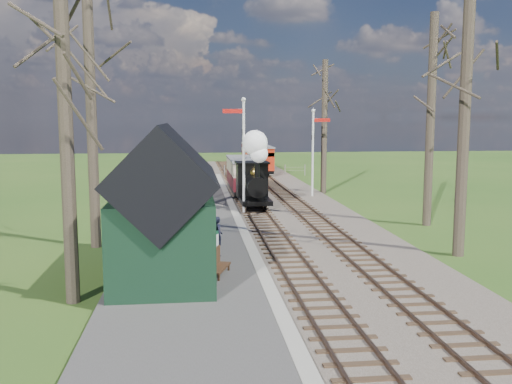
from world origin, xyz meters
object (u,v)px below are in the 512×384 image
Objects in this scene: semaphore_near at (242,147)px; semaphore_far at (314,146)px; person at (218,236)px; red_carriage_a at (260,159)px; bench at (216,263)px; station_shed at (165,210)px; coach at (244,174)px; locomotive at (254,175)px; sign_board at (214,248)px; red_carriage_b at (254,155)px.

semaphore_near is 1.09× the size of semaphore_far.
person is at bearing -113.64° from semaphore_far.
semaphore_far is 1.15× the size of red_carriage_a.
person is at bearing 86.12° from bench.
station_shed is at bearing -106.38° from semaphore_near.
semaphore_far is 0.83× the size of coach.
red_carriage_a is (-1.77, 14.32, -1.89)m from semaphore_far.
red_carriage_a is (6.90, 32.32, -0.80)m from station_shed.
red_carriage_a is at bearing 80.59° from semaphore_near.
red_carriage_a reaches higher than person.
person is (1.77, 2.23, -1.35)m from station_shed.
bench is (-1.94, -12.35, -3.04)m from semaphore_near.
bench is at bearing -98.91° from semaphore_near.
semaphore_far is 6.51m from locomotive.
locomotive is 0.62× the size of coach.
person is at bearing -100.21° from semaphore_near.
semaphore_far is 18.60m from sign_board.
locomotive is 0.87× the size of red_carriage_b.
locomotive is 11.49m from person.
coach is 18.56m from red_carriage_b.
semaphore_near is 1.25× the size of red_carriage_b.
sign_board is 1.25m from person.
person is at bearing -102.72° from locomotive.
person is at bearing 51.59° from station_shed.
bench is (-5.30, -32.68, -0.88)m from red_carriage_a.
semaphore_far is at bearing 67.33° from sign_board.
station_shed is at bearing -100.33° from red_carriage_b.
person is (-5.13, -35.60, -0.54)m from red_carriage_b.
station_shed reaches higher than locomotive.
station_shed is 4.38× the size of person.
semaphore_near is at bearing -118.69° from locomotive.
semaphore_near is 0.90× the size of coach.
red_carriage_b is 3.46× the size of person.
station_shed is at bearing -102.04° from red_carriage_a.
coach is at bearing -101.41° from red_carriage_a.
bench is at bearing -99.22° from red_carriage_a.
station_shed is at bearing -115.72° from semaphore_far.
semaphore_near is 20.71m from red_carriage_a.
person is at bearing -99.67° from red_carriage_a.
bench is 1.03× the size of person.
red_carriage_a is 30.54m from person.
person is at bearing -98.36° from coach.
red_carriage_a is at bearing -90.00° from red_carriage_b.
red_carriage_a is at bearing 80.78° from bench.
red_carriage_b is at bearing -17.33° from person.
red_carriage_b reaches higher than sign_board.
semaphore_far is 17.39m from person.
locomotive reaches higher than red_carriage_b.
station_shed is 14.06m from locomotive.
semaphore_near is 1.44× the size of locomotive.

